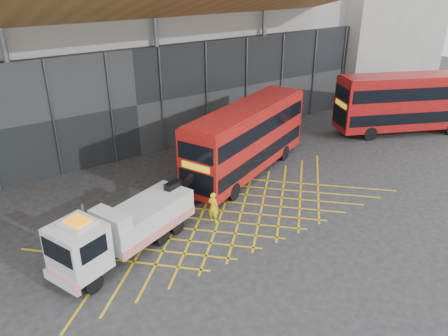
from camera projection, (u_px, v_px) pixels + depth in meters
ground_plane at (195, 230)px, 24.17m from camera, size 120.00×120.00×0.00m
road_markings at (230, 217)px, 25.40m from camera, size 21.56×7.16×0.01m
construction_building at (94, 25)px, 35.12m from camera, size 55.00×23.97×18.00m
recovery_truck at (122, 229)px, 21.45m from camera, size 9.31×4.97×3.31m
bus_towed at (247, 137)px, 29.67m from camera, size 12.08×7.21×4.88m
bus_second at (410, 101)px, 37.18m from camera, size 12.49×7.78×5.07m
worker at (213, 207)px, 24.60m from camera, size 0.66×0.78×1.82m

